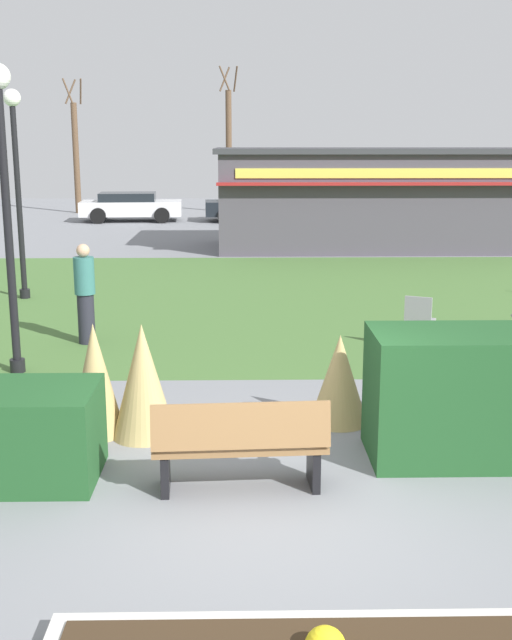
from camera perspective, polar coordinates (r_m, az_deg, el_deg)
ground_plane at (r=7.64m, az=1.62°, el=-13.16°), size 80.00×80.00×0.00m
lawn_patch at (r=17.13m, az=0.10°, el=1.62°), size 36.00×12.00×0.01m
park_bench at (r=7.71m, az=-1.15°, el=-9.02°), size 1.73×0.62×0.95m
hedge_right at (r=8.73m, az=14.82°, el=-5.29°), size 2.01×1.10×1.39m
ornamental_grass_behind_left at (r=9.11m, az=-8.18°, el=-4.39°), size 0.74×0.74×1.34m
ornamental_grass_behind_right at (r=9.55m, az=6.06°, el=-4.27°), size 0.71×0.71×1.10m
ornamental_grass_behind_center at (r=9.29m, az=-11.57°, el=-4.23°), size 0.65×0.65×1.33m
lamppost_mid at (r=11.75m, az=-17.73°, el=9.34°), size 0.36×0.36×4.39m
lamppost_far at (r=17.53m, az=-16.94°, el=10.37°), size 0.36×0.36×4.39m
food_kiosk at (r=25.39m, az=8.74°, el=8.72°), size 10.17×4.48×3.11m
cafe_chair_north at (r=13.14m, az=11.73°, el=0.19°), size 0.58×0.58×0.89m
person_strolling at (r=13.44m, az=-12.28°, el=1.90°), size 0.34×0.34×1.69m
parked_car_west_slot at (r=33.92m, az=-9.07°, el=8.16°), size 4.30×2.25×1.20m
parked_car_center_slot at (r=33.60m, az=-0.12°, el=8.28°), size 4.28×2.22×1.20m
parked_car_east_slot at (r=34.21m, az=9.91°, el=8.17°), size 4.21×2.08×1.20m
tree_left_bg at (r=38.27m, az=-12.90°, el=11.58°), size 0.91×0.96×6.09m
tree_right_bg at (r=37.82m, az=-1.98°, el=12.31°), size 0.91×0.96×6.67m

